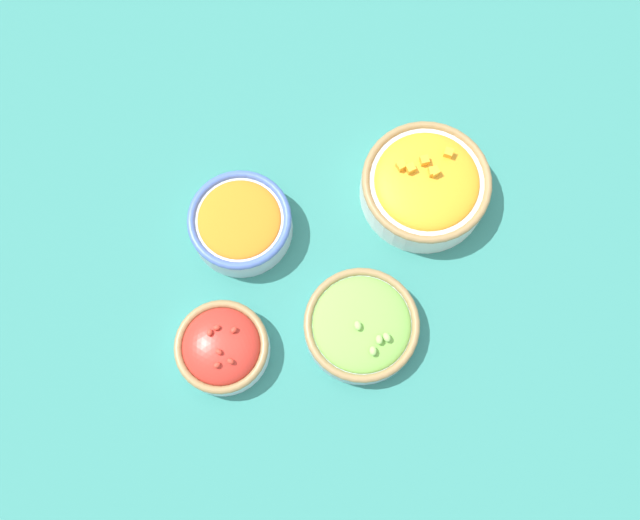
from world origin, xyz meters
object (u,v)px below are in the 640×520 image
object	(u,v)px
bowl_carrots	(240,223)
bowl_cherry_tomatoes	(222,347)
bowl_lettuce	(361,325)
bowl_squash	(425,185)

from	to	relation	value
bowl_carrots	bowl_cherry_tomatoes	bearing A→B (deg)	-166.73
bowl_cherry_tomatoes	bowl_carrots	bearing A→B (deg)	13.27
bowl_carrots	bowl_lettuce	bearing A→B (deg)	-110.86
bowl_carrots	bowl_squash	distance (m)	0.29
bowl_carrots	bowl_cherry_tomatoes	size ratio (longest dim) A/B	1.15
bowl_lettuce	bowl_squash	world-z (taller)	bowl_squash
bowl_lettuce	bowl_squash	bearing A→B (deg)	-5.26
bowl_carrots	bowl_squash	bearing A→B (deg)	-58.42
bowl_carrots	bowl_squash	xyz separation A→B (m)	(0.15, -0.25, 0.01)
bowl_carrots	bowl_squash	world-z (taller)	bowl_squash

